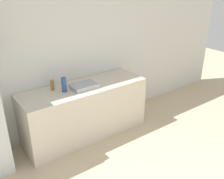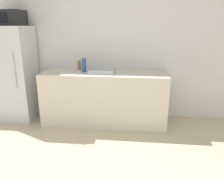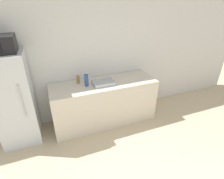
# 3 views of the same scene
# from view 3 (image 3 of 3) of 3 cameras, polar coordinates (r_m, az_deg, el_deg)

# --- Properties ---
(wall_back) EXTENTS (8.00, 0.06, 2.60)m
(wall_back) POSITION_cam_3_polar(r_m,az_deg,el_deg) (3.49, -9.80, 10.08)
(wall_back) COLOR silver
(wall_back) RESTS_ON ground_plane
(refrigerator) EXTENTS (0.61, 0.61, 1.63)m
(refrigerator) POSITION_cam_3_polar(r_m,az_deg,el_deg) (3.35, -29.33, -3.22)
(refrigerator) COLOR silver
(refrigerator) RESTS_ON ground_plane
(counter) EXTENTS (2.05, 0.69, 0.89)m
(counter) POSITION_cam_3_polar(r_m,az_deg,el_deg) (3.58, -2.55, -4.18)
(counter) COLOR beige
(counter) RESTS_ON ground_plane
(sink_basin) EXTENTS (0.40, 0.30, 0.06)m
(sink_basin) POSITION_cam_3_polar(r_m,az_deg,el_deg) (3.29, -2.81, 2.22)
(sink_basin) COLOR #9EA3A8
(sink_basin) RESTS_ON counter
(bottle_tall) EXTENTS (0.07, 0.07, 0.22)m
(bottle_tall) POSITION_cam_3_polar(r_m,az_deg,el_deg) (3.23, -8.38, 3.00)
(bottle_tall) COLOR #2D4C8C
(bottle_tall) RESTS_ON counter
(bottle_short) EXTENTS (0.06, 0.06, 0.16)m
(bottle_short) POSITION_cam_3_polar(r_m,az_deg,el_deg) (3.36, -10.99, 3.21)
(bottle_short) COLOR olive
(bottle_short) RESTS_ON counter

